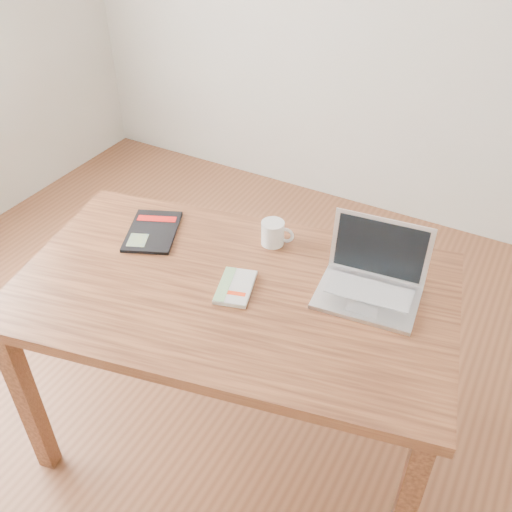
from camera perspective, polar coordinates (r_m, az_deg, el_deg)
The scene contains 6 objects.
room at distance 1.37m, azimuth -10.92°, elevation 12.87°, with size 4.04×4.04×2.70m.
desk at distance 1.85m, azimuth -2.27°, elevation -5.19°, with size 1.50×1.04×0.75m.
white_guidebook at distance 1.78m, azimuth -2.08°, elevation -3.13°, with size 0.15×0.19×0.02m.
black_guidebook at distance 2.04m, azimuth -10.31°, elevation 2.45°, with size 0.25×0.29×0.01m.
laptop at distance 1.78m, azimuth 11.49°, elevation -2.31°, with size 0.33×0.28×0.22m.
coffee_mug at distance 1.94m, azimuth 1.76°, elevation 2.35°, with size 0.11×0.08×0.09m.
Camera 1 is at (0.74, -0.95, 1.92)m, focal length 40.00 mm.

